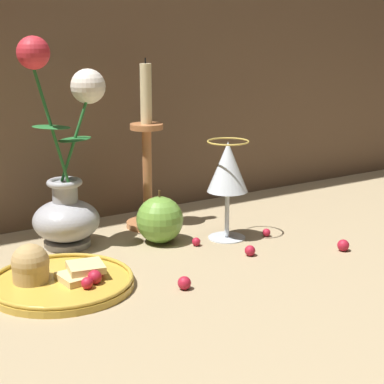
% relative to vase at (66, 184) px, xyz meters
% --- Properties ---
extents(ground_plane, '(2.40, 2.40, 0.00)m').
position_rel_vase_xyz_m(ground_plane, '(0.14, -0.14, -0.11)').
color(ground_plane, '#9E8966').
rests_on(ground_plane, ground).
extents(vase, '(0.16, 0.11, 0.35)m').
position_rel_vase_xyz_m(vase, '(0.00, 0.00, 0.00)').
color(vase, '#A3A3A8').
rests_on(vase, ground_plane).
extents(plate_with_pastries, '(0.21, 0.21, 0.07)m').
position_rel_vase_xyz_m(plate_with_pastries, '(-0.09, -0.16, -0.09)').
color(plate_with_pastries, gold).
rests_on(plate_with_pastries, ground_plane).
extents(wine_glass, '(0.07, 0.07, 0.17)m').
position_rel_vase_xyz_m(wine_glass, '(0.25, -0.11, 0.01)').
color(wine_glass, silver).
rests_on(wine_glass, ground_plane).
extents(candlestick, '(0.08, 0.08, 0.31)m').
position_rel_vase_xyz_m(candlestick, '(0.16, 0.02, 0.01)').
color(candlestick, '#B77042').
rests_on(candlestick, ground_plane).
extents(apple_beside_vase, '(0.08, 0.08, 0.09)m').
position_rel_vase_xyz_m(apple_beside_vase, '(0.14, -0.07, -0.07)').
color(apple_beside_vase, '#669938').
rests_on(apple_beside_vase, ground_plane).
extents(berry_near_plate, '(0.02, 0.02, 0.02)m').
position_rel_vase_xyz_m(berry_near_plate, '(0.07, -0.26, -0.10)').
color(berry_near_plate, '#AD192D').
rests_on(berry_near_plate, ground_plane).
extents(berry_front_center, '(0.02, 0.02, 0.02)m').
position_rel_vase_xyz_m(berry_front_center, '(0.23, -0.21, -0.10)').
color(berry_front_center, '#AD192D').
rests_on(berry_front_center, ground_plane).
extents(berry_by_glass_stem, '(0.01, 0.01, 0.01)m').
position_rel_vase_xyz_m(berry_by_glass_stem, '(0.18, -0.12, -0.10)').
color(berry_by_glass_stem, '#AD192D').
rests_on(berry_by_glass_stem, ground_plane).
extents(berry_under_candlestick, '(0.02, 0.02, 0.02)m').
position_rel_vase_xyz_m(berry_under_candlestick, '(0.37, -0.27, -0.10)').
color(berry_under_candlestick, '#AD192D').
rests_on(berry_under_candlestick, ground_plane).
extents(berry_far_right, '(0.01, 0.01, 0.01)m').
position_rel_vase_xyz_m(berry_far_right, '(0.31, -0.14, -0.10)').
color(berry_far_right, '#AD192D').
rests_on(berry_far_right, ground_plane).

